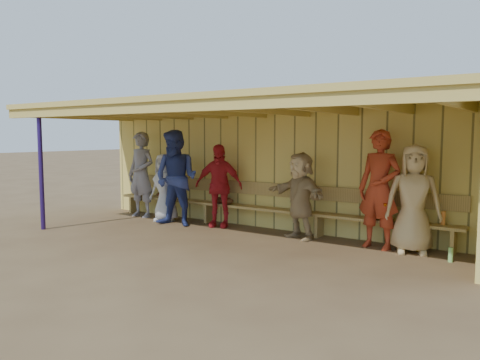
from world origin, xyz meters
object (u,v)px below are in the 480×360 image
at_px(player_c, 176,178).
at_px(player_g, 379,189).
at_px(bench, 261,203).
at_px(player_a, 141,175).
at_px(player_b, 165,188).
at_px(player_f, 300,196).
at_px(player_h, 413,199).
at_px(player_d, 219,186).

xyz_separation_m(player_c, player_g, (4.12, 0.41, -0.00)).
bearing_deg(bench, player_a, -173.17).
xyz_separation_m(player_c, bench, (1.64, 0.72, -0.47)).
xyz_separation_m(player_g, bench, (-2.48, 0.31, -0.46)).
height_order(player_b, player_c, player_c).
bearing_deg(player_f, player_h, 26.97).
distance_m(player_f, player_g, 1.43).
distance_m(player_f, player_h, 1.97).
relative_size(player_b, player_f, 0.94).
distance_m(player_d, player_f, 1.91).
distance_m(player_c, bench, 1.85).
bearing_deg(player_d, player_c, -171.34).
bearing_deg(player_b, player_a, 170.18).
bearing_deg(player_g, player_b, -168.54).
bearing_deg(player_f, player_g, 28.13).
height_order(player_a, player_h, player_a).
xyz_separation_m(player_f, bench, (-1.06, 0.39, -0.27)).
height_order(player_a, player_b, player_a).
bearing_deg(player_c, player_g, -3.67).
bearing_deg(player_h, player_g, 160.97).
bearing_deg(player_c, player_f, -2.56).
xyz_separation_m(player_d, player_h, (3.87, -0.01, 0.02)).
height_order(player_d, bench, player_d).
height_order(player_a, player_c, player_c).
bearing_deg(player_a, bench, 5.14).
relative_size(player_a, player_c, 0.99).
bearing_deg(player_a, player_h, -1.21).
height_order(player_a, player_f, player_a).
bearing_deg(player_b, bench, 9.85).
xyz_separation_m(player_a, player_c, (1.39, -0.35, 0.01)).
xyz_separation_m(player_a, player_d, (2.18, 0.06, -0.13)).
bearing_deg(bench, player_c, -156.38).
bearing_deg(player_h, player_a, 162.07).
relative_size(player_c, player_f, 1.26).
bearing_deg(player_d, player_f, -21.39).
relative_size(player_b, player_h, 0.85).
height_order(player_a, player_g, player_g).
xyz_separation_m(player_f, player_h, (1.96, 0.08, 0.08)).
height_order(player_g, player_h, player_g).
xyz_separation_m(player_h, bench, (-3.03, 0.31, -0.34)).
height_order(player_f, player_g, player_g).
bearing_deg(player_h, player_f, 163.97).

